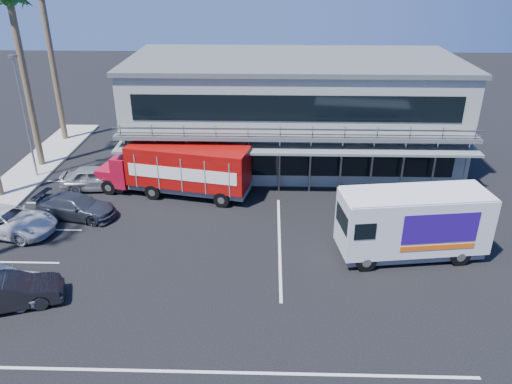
{
  "coord_description": "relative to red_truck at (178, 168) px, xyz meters",
  "views": [
    {
      "loc": [
        1.42,
        -19.33,
        13.54
      ],
      "look_at": [
        0.74,
        4.29,
        2.3
      ],
      "focal_mm": 35.0,
      "sensor_mm": 36.0,
      "label": 1
    }
  ],
  "objects": [
    {
      "name": "building",
      "position": [
        7.14,
        6.3,
        1.89
      ],
      "size": [
        22.4,
        12.0,
        7.3
      ],
      "color": "gray",
      "rests_on": "ground"
    },
    {
      "name": "parked_car_c",
      "position": [
        -8.36,
        -4.99,
        -1.05
      ],
      "size": [
        5.53,
        3.39,
        1.43
      ],
      "primitive_type": "imported",
      "rotation": [
        0.0,
        0.0,
        1.36
      ],
      "color": "silver",
      "rests_on": "ground"
    },
    {
      "name": "light_pole_far",
      "position": [
        -10.06,
        2.36,
        2.74
      ],
      "size": [
        0.5,
        0.25,
        8.09
      ],
      "color": "gray",
      "rests_on": "ground"
    },
    {
      "name": "parked_car_e",
      "position": [
        -5.36,
        0.68,
        -1.0
      ],
      "size": [
        4.63,
        2.26,
        1.52
      ],
      "primitive_type": "imported",
      "rotation": [
        0.0,
        0.0,
        1.68
      ],
      "color": "gray",
      "rests_on": "ground"
    },
    {
      "name": "parked_car_b",
      "position": [
        -5.36,
        -11.14,
        -1.05
      ],
      "size": [
        4.57,
        2.84,
        1.42
      ],
      "primitive_type": "imported",
      "rotation": [
        0.0,
        0.0,
        1.9
      ],
      "color": "black",
      "rests_on": "ground"
    },
    {
      "name": "palm_e",
      "position": [
        -10.56,
        4.36,
        8.81
      ],
      "size": [
        2.8,
        2.8,
        12.25
      ],
      "color": "brown",
      "rests_on": "ground"
    },
    {
      "name": "parked_car_d",
      "position": [
        -5.36,
        -3.1,
        -1.1
      ],
      "size": [
        4.86,
        2.76,
        1.33
      ],
      "primitive_type": "imported",
      "rotation": [
        0.0,
        0.0,
        1.37
      ],
      "color": "#292D37",
      "rests_on": "ground"
    },
    {
      "name": "red_truck",
      "position": [
        0.0,
        0.0,
        0.0
      ],
      "size": [
        9.79,
        4.16,
        3.21
      ],
      "rotation": [
        0.0,
        0.0,
        -0.21
      ],
      "color": "maroon",
      "rests_on": "ground"
    },
    {
      "name": "white_van",
      "position": [
        12.52,
        -6.64,
        0.07
      ],
      "size": [
        7.32,
        3.35,
        3.45
      ],
      "rotation": [
        0.0,
        0.0,
        0.13
      ],
      "color": "silver",
      "rests_on": "ground"
    },
    {
      "name": "ground",
      "position": [
        4.14,
        -8.64,
        -1.76
      ],
      "size": [
        120.0,
        120.0,
        0.0
      ],
      "primitive_type": "plane",
      "color": "black",
      "rests_on": "ground"
    }
  ]
}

